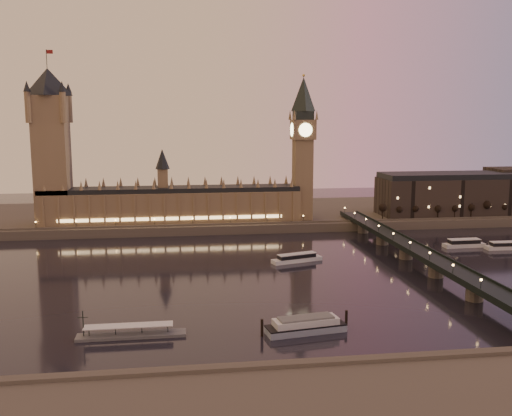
{
  "coord_description": "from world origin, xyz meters",
  "views": [
    {
      "loc": [
        -35.46,
        -281.79,
        78.47
      ],
      "look_at": [
        8.16,
        35.0,
        28.51
      ],
      "focal_mm": 40.0,
      "sensor_mm": 36.0,
      "label": 1
    }
  ],
  "objects_px": {
    "cruise_boat_a": "(297,258)",
    "moored_barge": "(306,325)",
    "cruise_boat_b": "(506,246)",
    "pontoon_pier": "(131,334)"
  },
  "relations": [
    {
      "from": "cruise_boat_a",
      "to": "pontoon_pier",
      "type": "relative_size",
      "value": 0.76
    },
    {
      "from": "pontoon_pier",
      "to": "moored_barge",
      "type": "bearing_deg",
      "value": -3.86
    },
    {
      "from": "cruise_boat_b",
      "to": "pontoon_pier",
      "type": "xyz_separation_m",
      "value": [
        -215.9,
        -113.07,
        -0.96
      ]
    },
    {
      "from": "cruise_boat_a",
      "to": "moored_barge",
      "type": "xyz_separation_m",
      "value": [
        -18.7,
        -104.47,
        0.62
      ]
    },
    {
      "from": "cruise_boat_b",
      "to": "moored_barge",
      "type": "height_order",
      "value": "moored_barge"
    },
    {
      "from": "cruise_boat_a",
      "to": "moored_barge",
      "type": "distance_m",
      "value": 106.13
    },
    {
      "from": "moored_barge",
      "to": "pontoon_pier",
      "type": "relative_size",
      "value": 0.87
    },
    {
      "from": "cruise_boat_a",
      "to": "moored_barge",
      "type": "relative_size",
      "value": 0.87
    },
    {
      "from": "cruise_boat_b",
      "to": "cruise_boat_a",
      "type": "bearing_deg",
      "value": -173.0
    },
    {
      "from": "cruise_boat_a",
      "to": "cruise_boat_b",
      "type": "relative_size",
      "value": 1.15
    }
  ]
}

